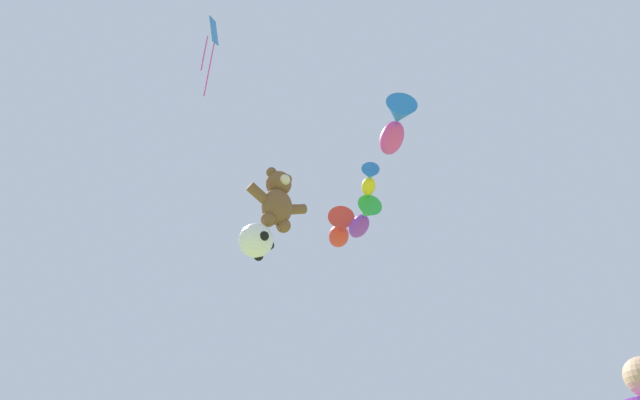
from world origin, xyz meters
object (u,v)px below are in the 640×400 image
fish_kite_goldfin (369,180)px  fish_kite_violet (363,219)px  fish_kite_magenta (395,126)px  teddy_bear_kite (278,199)px  soccer_ball_kite (256,241)px  fish_kite_crimson (340,229)px  diamond_kite (212,40)px

fish_kite_goldfin → fish_kite_violet: (0.99, 1.45, -0.43)m
fish_kite_magenta → teddy_bear_kite: bearing=162.1°
fish_kite_magenta → fish_kite_violet: 4.08m
soccer_ball_kite → fish_kite_magenta: 6.12m
fish_kite_crimson → teddy_bear_kite: bearing=-142.1°
teddy_bear_kite → diamond_kite: size_ratio=0.57×
teddy_bear_kite → soccer_ball_kite: (-0.37, 0.15, -1.16)m
fish_kite_goldfin → diamond_kite: (-6.58, -1.40, 0.39)m
soccer_ball_kite → fish_kite_violet: 7.17m
fish_kite_goldfin → diamond_kite: diamond_kite is taller
fish_kite_magenta → fish_kite_violet: fish_kite_magenta is taller
fish_kite_crimson → diamond_kite: bearing=-149.5°
fish_kite_goldfin → fish_kite_crimson: size_ratio=0.62×
fish_kite_magenta → fish_kite_goldfin: bearing=67.8°
fish_kite_goldfin → fish_kite_violet: fish_kite_goldfin is taller
fish_kite_violet → teddy_bear_kite: bearing=-154.2°
soccer_ball_kite → fish_kite_violet: size_ratio=0.36×
teddy_bear_kite → soccer_ball_kite: 1.23m
soccer_ball_kite → fish_kite_crimson: fish_kite_crimson is taller
fish_kite_magenta → fish_kite_violet: (1.85, 3.55, -0.79)m
fish_kite_goldfin → fish_kite_violet: 1.80m
diamond_kite → fish_kite_violet: bearing=20.6°
fish_kite_crimson → fish_kite_violet: bearing=-104.4°
diamond_kite → fish_kite_goldfin: bearing=12.0°
fish_kite_goldfin → fish_kite_crimson: bearing=66.2°
diamond_kite → teddy_bear_kite: bearing=8.4°
soccer_ball_kite → diamond_kite: 5.21m
soccer_ball_kite → fish_kite_violet: fish_kite_violet is taller
soccer_ball_kite → fish_kite_goldfin: fish_kite_goldfin is taller
teddy_bear_kite → fish_kite_crimson: bearing=37.9°
fish_kite_goldfin → diamond_kite: bearing=-168.0°
soccer_ball_kite → diamond_kite: bearing=-166.0°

